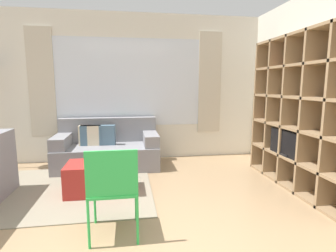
# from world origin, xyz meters

# --- Properties ---
(wall_back) EXTENTS (6.15, 0.11, 2.70)m
(wall_back) POSITION_xyz_m (0.00, 3.27, 1.36)
(wall_back) COLOR silver
(wall_back) RESTS_ON ground_plane
(wall_right) EXTENTS (0.07, 4.44, 2.70)m
(wall_right) POSITION_xyz_m (2.51, 1.62, 1.35)
(wall_right) COLOR silver
(wall_right) RESTS_ON ground_plane
(area_rug) EXTENTS (2.48, 1.88, 0.01)m
(area_rug) POSITION_xyz_m (-1.00, 1.82, 0.01)
(area_rug) COLOR gray
(area_rug) RESTS_ON ground_plane
(shelving_unit) EXTENTS (0.43, 2.03, 2.08)m
(shelving_unit) POSITION_xyz_m (2.29, 1.42, 1.03)
(shelving_unit) COLOR silver
(shelving_unit) RESTS_ON ground_plane
(couch_main) EXTENTS (1.71, 0.85, 0.82)m
(couch_main) POSITION_xyz_m (-0.41, 2.81, 0.31)
(couch_main) COLOR gray
(couch_main) RESTS_ON ground_plane
(ottoman) EXTENTS (0.82, 0.50, 0.40)m
(ottoman) POSITION_xyz_m (-0.44, 1.68, 0.20)
(ottoman) COLOR #A82823
(ottoman) RESTS_ON ground_plane
(folding_chair) EXTENTS (0.44, 0.46, 0.86)m
(folding_chair) POSITION_xyz_m (-0.19, 0.57, 0.52)
(folding_chair) COLOR green
(folding_chair) RESTS_ON ground_plane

